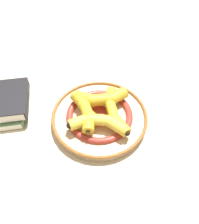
# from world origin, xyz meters

# --- Properties ---
(ground_plane) EXTENTS (2.80, 2.80, 0.00)m
(ground_plane) POSITION_xyz_m (0.00, 0.00, 0.00)
(ground_plane) COLOR beige
(decorative_bowl) EXTENTS (0.30, 0.30, 0.04)m
(decorative_bowl) POSITION_xyz_m (-0.04, 0.02, 0.02)
(decorative_bowl) COLOR beige
(decorative_bowl) RESTS_ON ground_plane
(banana_a) EXTENTS (0.16, 0.13, 0.03)m
(banana_a) POSITION_xyz_m (-0.01, 0.06, 0.05)
(banana_a) COLOR yellow
(banana_a) RESTS_ON decorative_bowl
(banana_b) EXTENTS (0.07, 0.17, 0.03)m
(banana_b) POSITION_xyz_m (0.01, 0.01, 0.05)
(banana_b) COLOR gold
(banana_b) RESTS_ON decorative_bowl
(banana_c) EXTENTS (0.18, 0.11, 0.04)m
(banana_c) POSITION_xyz_m (-0.06, -0.02, 0.05)
(banana_c) COLOR gold
(banana_c) RESTS_ON decorative_bowl
(banana_d) EXTENTS (0.09, 0.19, 0.03)m
(banana_d) POSITION_xyz_m (-0.07, 0.04, 0.05)
(banana_d) COLOR yellow
(banana_d) RESTS_ON decorative_bowl
(book_stack) EXTENTS (0.18, 0.22, 0.06)m
(book_stack) POSITION_xyz_m (0.20, -0.17, 0.03)
(book_stack) COLOR #4C754C
(book_stack) RESTS_ON ground_plane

